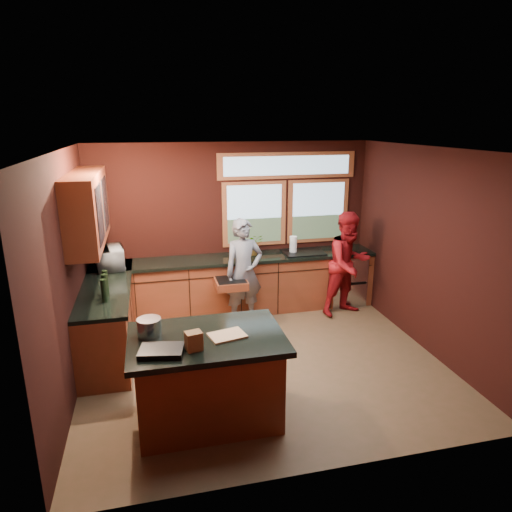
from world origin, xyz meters
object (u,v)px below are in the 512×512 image
object	(u,v)px
cutting_board	(227,335)
person_red	(349,264)
person_grey	(244,272)
stock_pot	(149,327)
island	(208,377)

from	to	relation	value
cutting_board	person_red	bearing A→B (deg)	44.07
person_grey	person_red	xyz separation A→B (m)	(1.69, -0.04, 0.02)
person_red	stock_pot	bearing A→B (deg)	-162.57
person_red	cutting_board	size ratio (longest dim) A/B	4.78
stock_pot	cutting_board	bearing A→B (deg)	-14.93
cutting_board	stock_pot	bearing A→B (deg)	165.07
cutting_board	stock_pot	distance (m)	0.78
person_grey	cutting_board	distance (m)	2.40
island	person_red	xyz separation A→B (m)	(2.54, 2.22, 0.36)
island	person_grey	size ratio (longest dim) A/B	0.95
person_red	stock_pot	distance (m)	3.72
island	person_red	distance (m)	3.39
island	cutting_board	bearing A→B (deg)	-14.04
person_red	stock_pot	xyz separation A→B (m)	(-3.09, -2.07, 0.20)
person_grey	person_red	distance (m)	1.69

